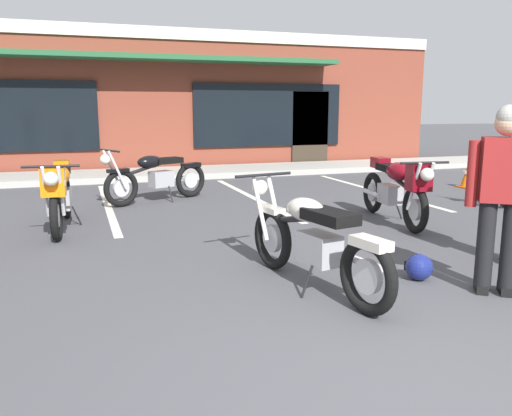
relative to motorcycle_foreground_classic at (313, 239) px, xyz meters
name	(u,v)px	position (x,y,z in m)	size (l,w,h in m)	color
ground_plane	(241,251)	(-0.25, 1.43, -0.46)	(80.00, 80.00, 0.00)	#47474C
sidewalk_kerb	(154,174)	(-0.25, 8.51, -0.39)	(22.00, 1.80, 0.14)	#A8A59E
brick_storefront_building	(135,102)	(-0.25, 12.14, 1.37)	(16.62, 6.16, 3.65)	brown
painted_stall_lines	(183,201)	(-0.25, 4.91, -0.46)	(7.96, 4.80, 0.01)	silver
motorcycle_foreground_classic	(313,239)	(0.00, 0.00, 0.00)	(0.82, 2.09, 0.98)	black
motorcycle_black_cruiser	(60,192)	(-2.25, 3.23, 0.07)	(0.66, 2.11, 0.98)	black
motorcycle_blue_standard	(396,187)	(2.30, 2.13, 0.07)	(0.74, 2.10, 0.98)	black
motorcycle_green_cafe_racer	(156,176)	(-0.70, 5.02, 0.00)	(1.97, 1.16, 0.98)	black
person_near_building	(502,189)	(1.47, -0.68, 0.49)	(0.55, 0.43, 1.68)	black
helmet_on_pavement	(419,267)	(1.07, -0.14, -0.33)	(0.26, 0.26, 0.26)	navy
traffic_cone	(468,175)	(5.70, 4.61, -0.20)	(0.34, 0.34, 0.53)	orange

